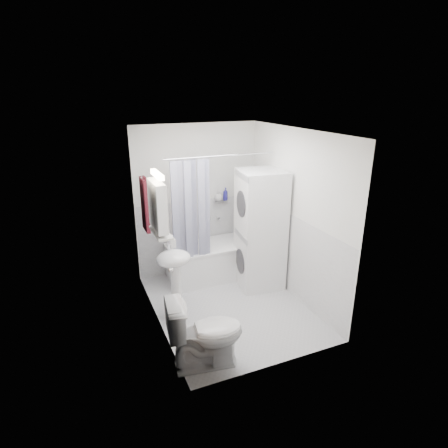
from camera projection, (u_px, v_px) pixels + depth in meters
name	position (u px, v px, depth m)	size (l,w,h in m)	color
floor	(229.00, 305.00, 5.27)	(2.60, 2.60, 0.00)	#B9B9BE
room_walls	(230.00, 204.00, 4.77)	(2.60, 2.60, 2.60)	white
wainscot	(221.00, 259.00, 5.32)	(1.98, 2.58, 2.58)	white
door	(171.00, 270.00, 4.11)	(0.05, 2.00, 2.00)	brown
bathtub	(214.00, 258.00, 6.01)	(1.46, 0.69, 0.56)	white
tub_spout	(218.00, 217.00, 6.18)	(0.04, 0.04, 0.12)	silver
curtain_rod	(221.00, 156.00, 5.19)	(0.02, 0.02, 1.64)	silver
shower_curtain	(192.00, 211.00, 5.28)	(0.55, 0.02, 1.45)	#16194D
sink	(175.00, 269.00, 4.79)	(0.44, 0.37, 1.04)	white
medicine_cabinet	(158.00, 205.00, 4.49)	(0.13, 0.50, 0.71)	white
shelf	(161.00, 233.00, 4.62)	(0.18, 0.54, 0.03)	silver
shower_caddy	(221.00, 201.00, 6.10)	(0.22, 0.06, 0.02)	silver
towel	(145.00, 204.00, 5.10)	(0.07, 0.31, 0.76)	#521419
washer_dryer	(260.00, 230.00, 5.57)	(0.72, 0.71, 1.80)	white
toilet	(205.00, 333.00, 4.01)	(0.46, 0.82, 0.81)	white
soap_pump	(173.00, 245.00, 4.90)	(0.08, 0.17, 0.08)	gray
shelf_bottle	(164.00, 233.00, 4.48)	(0.07, 0.18, 0.07)	gray
shelf_cup	(158.00, 225.00, 4.71)	(0.10, 0.09, 0.10)	gray
shampoo_a	(219.00, 197.00, 6.06)	(0.13, 0.17, 0.13)	gray
shampoo_b	(225.00, 198.00, 6.11)	(0.08, 0.21, 0.08)	navy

